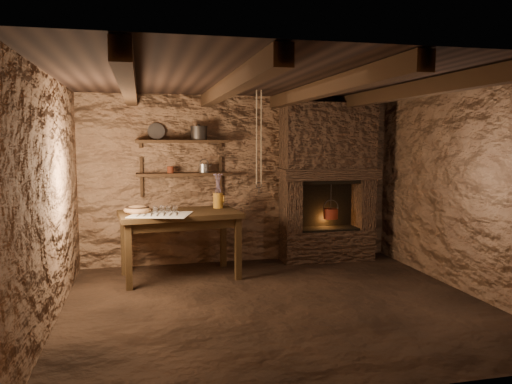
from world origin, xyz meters
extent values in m
plane|color=black|center=(0.00, 0.00, 0.00)|extent=(4.50, 4.50, 0.00)
cube|color=brown|center=(0.00, 2.00, 1.20)|extent=(4.50, 0.04, 2.40)
cube|color=brown|center=(0.00, -2.00, 1.20)|extent=(4.50, 0.04, 2.40)
cube|color=brown|center=(-2.25, 0.00, 1.20)|extent=(0.04, 4.00, 2.40)
cube|color=brown|center=(2.25, 0.00, 1.20)|extent=(0.04, 4.00, 2.40)
cube|color=black|center=(0.00, 0.00, 2.40)|extent=(4.50, 4.00, 0.04)
cube|color=black|center=(-1.50, 0.00, 2.31)|extent=(0.14, 3.95, 0.16)
cube|color=black|center=(-0.50, 0.00, 2.31)|extent=(0.14, 3.95, 0.16)
cube|color=black|center=(0.50, 0.00, 2.31)|extent=(0.14, 3.95, 0.16)
cube|color=black|center=(1.50, 0.00, 2.31)|extent=(0.14, 3.95, 0.16)
cube|color=black|center=(-0.85, 1.84, 1.30)|extent=(1.25, 0.30, 0.04)
cube|color=black|center=(-0.85, 1.84, 1.75)|extent=(1.25, 0.30, 0.04)
cube|color=#35241A|center=(1.25, 1.77, 0.23)|extent=(1.35, 0.45, 0.45)
cube|color=#35241A|center=(0.69, 1.77, 0.82)|extent=(0.23, 0.45, 0.75)
cube|color=#35241A|center=(1.81, 1.77, 0.82)|extent=(0.23, 0.45, 0.75)
cube|color=#35241A|center=(1.25, 1.74, 1.28)|extent=(1.43, 0.51, 0.16)
cube|color=#35241A|center=(1.25, 1.77, 1.83)|extent=(1.35, 0.45, 0.94)
cube|color=black|center=(1.25, 1.96, 0.82)|extent=(0.90, 0.06, 0.75)
cube|color=black|center=(-0.94, 1.30, 0.82)|extent=(1.58, 1.01, 0.06)
cube|color=black|center=(-0.94, 1.30, 0.73)|extent=(1.44, 0.87, 0.11)
cube|color=silver|center=(-1.18, 1.08, 0.86)|extent=(0.83, 0.74, 0.01)
cylinder|color=#AB7221|center=(-0.40, 1.53, 0.96)|extent=(0.16, 0.16, 0.21)
torus|color=#AB7221|center=(-0.33, 1.53, 0.98)|extent=(0.02, 0.11, 0.11)
ellipsoid|color=#A47347|center=(-1.46, 1.29, 0.90)|extent=(0.44, 0.44, 0.12)
cylinder|color=#2B2826|center=(-0.61, 1.84, 1.85)|extent=(0.27, 0.27, 0.17)
cylinder|color=#9E9E99|center=(-1.19, 1.94, 1.89)|extent=(0.24, 0.12, 0.23)
cylinder|color=#592011|center=(-1.01, 1.84, 1.36)|extent=(0.10, 0.10, 0.09)
cylinder|color=maroon|center=(1.29, 1.72, 0.69)|extent=(0.22, 0.22, 0.15)
torus|color=#2B2826|center=(1.29, 1.72, 0.78)|extent=(0.24, 0.01, 0.24)
cylinder|color=#2B2826|center=(1.29, 1.72, 0.94)|extent=(0.01, 0.01, 0.44)
camera|label=1|loc=(-1.39, -5.07, 1.78)|focal=35.00mm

